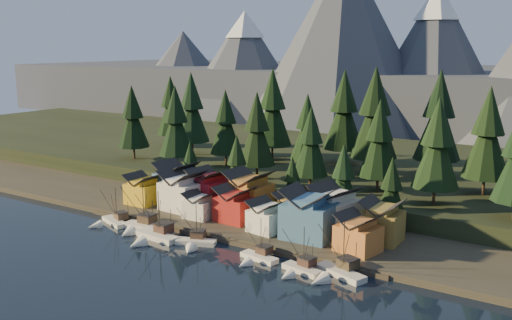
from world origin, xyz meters
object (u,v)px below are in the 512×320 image
Objects in this scene: boat_2 at (153,231)px; boat_3 at (195,237)px; boat_1 at (139,220)px; boat_4 at (256,252)px; house_front_1 at (183,189)px; house_back_1 at (208,187)px; boat_0 at (110,217)px; house_front_0 at (143,188)px; boat_5 at (299,264)px; boat_6 at (336,267)px; house_back_0 at (176,180)px.

boat_2 is 1.18× the size of boat_3.
boat_4 is (33.98, -1.34, -0.68)m from boat_1.
house_front_1 is 6.80m from house_back_1.
boat_0 is at bearing -171.92° from boat_4.
boat_0 is at bearing -115.39° from house_back_1.
house_back_1 is at bearing 151.84° from boat_4.
house_front_0 is at bearing 131.42° from boat_3.
boat_0 reaches higher than boat_5.
boat_1 reaches higher than boat_6.
house_front_0 is at bearing -173.50° from boat_6.
house_back_1 is (-12.97, 22.05, 4.79)m from boat_3.
boat_2 is 20.86m from house_front_1.
house_back_0 reaches higher than house_front_0.
boat_6 is (6.93, 2.14, 0.19)m from boat_5.
boat_2 is 1.05× the size of boat_6.
boat_0 is 17.12m from boat_2.
boat_0 is 1.05× the size of boat_4.
boat_0 is at bearing -93.05° from house_back_0.
house_front_1 is at bearing 170.15° from boat_5.
house_front_1 is (-7.05, 19.07, 4.67)m from boat_2.
house_back_1 is at bearing 101.71° from boat_2.
boat_3 is 24.50m from house_front_1.
boat_4 is at bearing 9.79° from boat_2.
boat_1 reaches higher than boat_0.
boat_3 is 1.03× the size of house_back_1.
boat_6 is 1.12× the size of house_front_1.
boat_4 is 37.01m from house_back_1.
house_back_1 is at bearing 23.44° from house_front_0.
boat_0 is 15.25m from house_front_0.
boat_1 is 34.01m from boat_4.
boat_3 is (17.78, -1.17, -0.52)m from boat_1.
house_front_1 reaches higher than boat_0.
house_front_0 reaches higher than boat_4.
boat_1 is 1.55× the size of house_front_0.
boat_4 is (26.35, 2.16, -0.43)m from boat_2.
boat_6 is 53.33m from house_front_1.
house_front_1 is (12.46, 1.62, 1.20)m from house_front_0.
boat_3 is at bearing -159.17° from boat_6.
boat_3 is 26.03m from house_back_1.
boat_3 is 0.89× the size of boat_6.
boat_0 is at bearing -178.13° from boat_1.
boat_4 is at bearing -22.20° from boat_3.
boat_1 is 51.31m from boat_6.
boat_0 is 9.26m from boat_1.
house_back_0 is at bearing 167.44° from boat_5.
boat_3 is 0.99× the size of house_front_1.
house_front_1 is 1.04× the size of house_back_1.
boat_6 is 1.11× the size of house_back_0.
boat_0 is 1.27× the size of house_front_0.
boat_5 is 46.11m from house_back_1.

